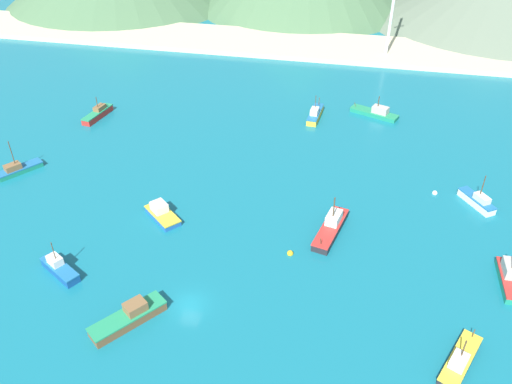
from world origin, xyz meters
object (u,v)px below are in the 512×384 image
at_px(buoy_1, 435,193).
at_px(radio_tower, 393,2).
at_px(fishing_boat_3, 315,114).
at_px(fishing_boat_1, 477,201).
at_px(fishing_boat_6, 59,268).
at_px(fishing_boat_8, 331,227).
at_px(fishing_boat_7, 509,277).
at_px(fishing_boat_0, 129,317).
at_px(fishing_boat_2, 376,112).
at_px(fishing_boat_10, 18,169).
at_px(fishing_boat_5, 460,361).
at_px(buoy_0, 290,253).
at_px(fishing_boat_4, 162,213).
at_px(fishing_boat_9, 98,114).

bearing_deg(buoy_1, radio_tower, 97.82).
bearing_deg(radio_tower, fishing_boat_3, -109.70).
bearing_deg(fishing_boat_1, fishing_boat_6, -153.60).
bearing_deg(fishing_boat_8, fishing_boat_6, -154.66).
xyz_separation_m(fishing_boat_3, fishing_boat_7, (31.19, -43.48, 0.04)).
height_order(fishing_boat_0, fishing_boat_2, fishing_boat_2).
bearing_deg(radio_tower, fishing_boat_10, -131.07).
height_order(fishing_boat_7, buoy_1, fishing_boat_7).
bearing_deg(fishing_boat_5, fishing_boat_7, 62.93).
bearing_deg(fishing_boat_5, buoy_1, 90.60).
bearing_deg(buoy_1, fishing_boat_10, -173.00).
relative_size(fishing_boat_0, fishing_boat_5, 1.07).
bearing_deg(fishing_boat_3, fishing_boat_6, -117.52).
bearing_deg(fishing_boat_5, fishing_boat_10, 160.43).
distance_m(fishing_boat_7, fishing_boat_10, 81.02).
bearing_deg(fishing_boat_2, fishing_boat_10, -149.30).
xyz_separation_m(fishing_boat_6, radio_tower, (42.79, 94.66, 13.80)).
distance_m(buoy_0, radio_tower, 86.30).
height_order(fishing_boat_4, fishing_boat_9, fishing_boat_9).
relative_size(fishing_boat_4, buoy_0, 7.88).
xyz_separation_m(fishing_boat_9, buoy_0, (47.11, -34.62, -0.70)).
relative_size(fishing_boat_1, buoy_0, 7.58).
height_order(fishing_boat_2, radio_tower, radio_tower).
xyz_separation_m(fishing_boat_3, radio_tower, (14.33, 40.01, 13.76)).
bearing_deg(buoy_0, buoy_1, 43.44).
relative_size(fishing_boat_2, fishing_boat_4, 1.48).
bearing_deg(fishing_boat_1, radio_tower, 102.97).
bearing_deg(radio_tower, fishing_boat_2, -92.71).
xyz_separation_m(fishing_boat_5, radio_tower, (-9.14, 98.61, 13.96)).
bearing_deg(fishing_boat_0, fishing_boat_8, 45.34).
height_order(fishing_boat_6, buoy_1, fishing_boat_6).
bearing_deg(fishing_boat_7, fishing_boat_10, 172.42).
height_order(fishing_boat_4, fishing_boat_8, fishing_boat_8).
bearing_deg(fishing_boat_8, fishing_boat_4, -175.62).
xyz_separation_m(fishing_boat_2, fishing_boat_10, (-61.73, -36.65, -0.08)).
height_order(fishing_boat_7, fishing_boat_9, fishing_boat_7).
distance_m(fishing_boat_6, buoy_0, 32.04).
distance_m(fishing_boat_6, fishing_boat_9, 48.18).
distance_m(fishing_boat_6, fishing_boat_8, 39.24).
height_order(fishing_boat_4, buoy_0, fishing_boat_4).
relative_size(fishing_boat_1, fishing_boat_5, 0.78).
bearing_deg(fishing_boat_4, fishing_boat_8, 4.38).
distance_m(fishing_boat_5, radio_tower, 100.01).
relative_size(fishing_boat_2, fishing_boat_9, 1.18).
bearing_deg(fishing_boat_2, fishing_boat_9, -167.02).
bearing_deg(fishing_boat_6, fishing_boat_4, 58.20).
bearing_deg(fishing_boat_5, radio_tower, 95.30).
xyz_separation_m(fishing_boat_8, buoy_0, (-5.21, -6.27, -0.80)).
distance_m(fishing_boat_4, fishing_boat_7, 50.62).
bearing_deg(fishing_boat_10, radio_tower, 48.93).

